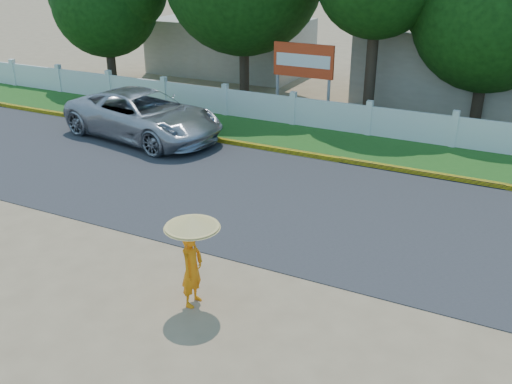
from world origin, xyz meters
TOP-DOWN VIEW (x-y plane):
  - ground at (0.00, 0.00)m, footprint 120.00×120.00m
  - road at (0.00, 4.50)m, footprint 60.00×7.00m
  - grass_verge at (0.00, 9.75)m, footprint 60.00×3.50m
  - curb at (0.00, 8.05)m, footprint 40.00×0.18m
  - fence at (0.00, 11.20)m, footprint 40.00×0.10m
  - building_near at (3.00, 18.00)m, footprint 10.00×6.00m
  - building_far at (-10.00, 19.00)m, footprint 8.00×5.00m
  - vehicle at (-7.16, 7.30)m, footprint 6.50×3.80m
  - monk_with_parasol at (0.04, -0.76)m, footprint 1.06×1.06m
  - billboard at (-3.08, 12.30)m, footprint 2.50×0.13m

SIDE VIEW (x-z plane):
  - ground at x=0.00m, z-range 0.00..0.00m
  - road at x=0.00m, z-range 0.00..0.02m
  - grass_verge at x=0.00m, z-range 0.00..0.03m
  - curb at x=0.00m, z-range 0.00..0.16m
  - fence at x=0.00m, z-range 0.00..1.10m
  - vehicle at x=-7.16m, z-range 0.00..1.70m
  - monk_with_parasol at x=0.04m, z-range 0.29..2.22m
  - building_far at x=-10.00m, z-range 0.00..2.80m
  - building_near at x=3.00m, z-range 0.00..3.20m
  - billboard at x=-3.08m, z-range 0.67..3.62m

